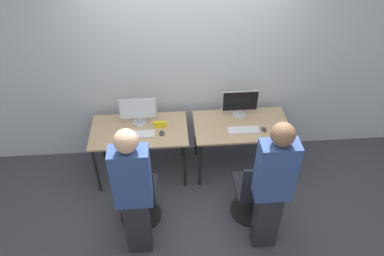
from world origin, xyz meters
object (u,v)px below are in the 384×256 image
person_left (133,192)px  keyboard_left (139,134)px  mouse_right (264,129)px  office_chair_left (138,198)px  mouse_left (162,133)px  keyboard_right (243,130)px  monitor_right (240,103)px  person_right (273,185)px  monitor_left (138,111)px  office_chair_right (254,193)px

person_left → keyboard_left: bearing=90.0°
keyboard_left → mouse_right: mouse_right is taller
person_left → office_chair_left: bearing=92.3°
mouse_left → mouse_right: size_ratio=1.00×
keyboard_right → mouse_right: (0.25, -0.01, 0.01)m
mouse_left → monitor_right: size_ratio=0.20×
monitor_right → person_right: bearing=-86.9°
monitor_left → monitor_right: 1.27m
monitor_left → office_chair_right: bearing=-36.2°
person_left → person_right: size_ratio=0.99×
monitor_right → office_chair_right: monitor_right is taller
mouse_right → keyboard_right: bearing=177.1°
monitor_left → keyboard_left: monitor_left is taller
mouse_left → person_left: bearing=-104.8°
office_chair_left → keyboard_left: bearing=88.8°
office_chair_left → mouse_right: office_chair_left is taller
keyboard_left → person_left: (0.00, -1.05, 0.17)m
monitor_left → person_right: bearing=-44.4°
office_chair_left → person_right: bearing=-16.4°
mouse_left → person_left: 1.10m
monitor_right → mouse_left: bearing=-163.3°
office_chair_right → person_right: size_ratio=0.55×
person_left → person_right: bearing=-1.3°
monitor_left → office_chair_right: 1.69m
monitor_left → person_left: bearing=-90.0°
monitor_left → office_chair_left: bearing=-90.9°
office_chair_left → mouse_right: (1.53, 0.65, 0.36)m
monitor_right → keyboard_right: monitor_right is taller
person_left → monitor_left: bearing=90.0°
mouse_left → keyboard_right: mouse_left is taller
keyboard_left → mouse_left: (0.28, -0.00, 0.01)m
mouse_right → person_right: 1.08m
person_left → keyboard_right: (1.27, 1.03, -0.17)m
office_chair_left → person_right: 1.51m
person_right → monitor_right: bearing=93.1°
mouse_left → person_left: size_ratio=0.05×
mouse_left → monitor_right: bearing=16.7°
person_right → monitor_left: bearing=135.6°
mouse_right → monitor_right: bearing=127.6°
monitor_right → person_right: 1.38m
monitor_left → person_right: size_ratio=0.28×
keyboard_right → office_chair_left: bearing=-152.5°
monitor_right → keyboard_right: (0.00, -0.31, -0.18)m
mouse_left → person_left: person_left is taller
office_chair_left → keyboard_right: 1.49m
monitor_left → keyboard_left: (0.00, -0.23, -0.18)m
mouse_right → office_chair_right: (-0.22, -0.69, -0.36)m
keyboard_left → person_right: (1.34, -1.08, 0.18)m
office_chair_left → mouse_right: 1.71m
monitor_right → mouse_right: 0.45m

